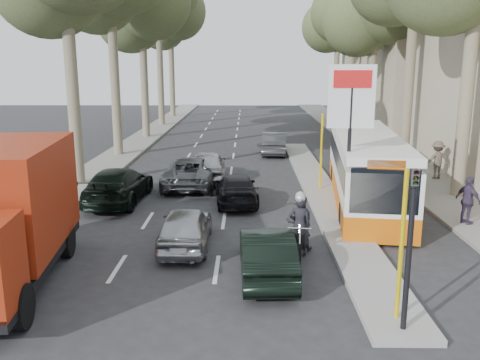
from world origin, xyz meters
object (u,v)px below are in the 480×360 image
object	(u,v)px
red_truck	(0,214)
silver_hatchback	(186,227)
motorcycle	(300,226)
dark_hatchback	(267,253)
city_bus	(365,166)

from	to	relation	value
red_truck	silver_hatchback	bearing A→B (deg)	25.93
motorcycle	red_truck	bearing A→B (deg)	-158.17
red_truck	motorcycle	size ratio (longest dim) A/B	3.04
dark_hatchback	motorcycle	bearing A→B (deg)	-124.52
silver_hatchback	city_bus	xyz separation A→B (m)	(6.77, 5.39, 0.87)
city_bus	dark_hatchback	bearing A→B (deg)	-112.86
silver_hatchback	red_truck	distance (m)	5.32
red_truck	motorcycle	world-z (taller)	red_truck
city_bus	red_truck	bearing A→B (deg)	-136.88
silver_hatchback	dark_hatchback	world-z (taller)	dark_hatchback
silver_hatchback	red_truck	world-z (taller)	red_truck
silver_hatchback	red_truck	bearing A→B (deg)	32.28
red_truck	city_bus	bearing A→B (deg)	29.73
silver_hatchback	dark_hatchback	bearing A→B (deg)	138.00
dark_hatchback	motorcycle	xyz separation A→B (m)	(1.05, 1.66, 0.23)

